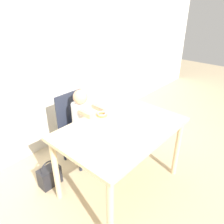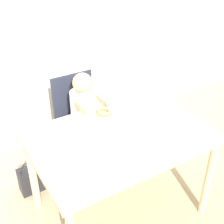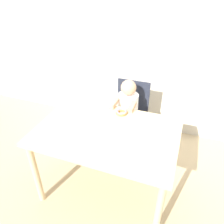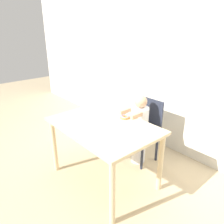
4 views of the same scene
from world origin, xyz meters
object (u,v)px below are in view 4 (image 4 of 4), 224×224
at_px(chair, 144,129).
at_px(child_figure, 139,129).
at_px(donut, 125,117).
at_px(handbag, 112,140).

xyz_separation_m(chair, child_figure, (-0.00, -0.11, 0.03)).
xyz_separation_m(donut, handbag, (-0.57, 0.29, -0.67)).
bearing_deg(child_figure, handbag, -178.14).
bearing_deg(handbag, donut, -26.99).
distance_m(chair, child_figure, 0.12).
distance_m(child_figure, handbag, 0.67).
bearing_deg(child_figure, donut, -85.31).
bearing_deg(child_figure, chair, 90.00).
bearing_deg(chair, child_figure, -90.00).
distance_m(child_figure, donut, 0.42).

